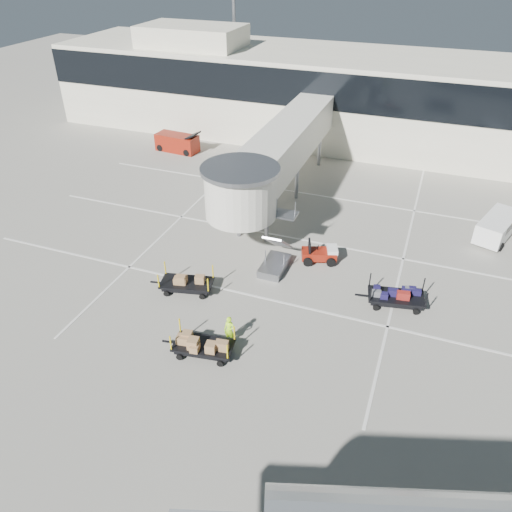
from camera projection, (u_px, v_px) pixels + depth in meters
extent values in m
plane|color=#A29F91|center=(269.00, 324.00, 26.77)|extent=(140.00, 140.00, 0.00)
cube|color=silver|center=(281.00, 302.00, 28.33)|extent=(40.00, 0.15, 0.02)
cube|color=silver|center=(313.00, 242.00, 33.81)|extent=(40.00, 0.15, 0.02)
cube|color=silver|center=(336.00, 198.00, 39.29)|extent=(40.00, 0.15, 0.02)
cube|color=silver|center=(405.00, 251.00, 32.83)|extent=(0.15, 30.00, 0.02)
cube|color=silver|center=(188.00, 211.00, 37.54)|extent=(0.15, 30.00, 0.02)
cube|color=beige|center=(372.00, 100.00, 48.07)|extent=(64.00, 12.00, 8.00)
cube|color=black|center=(363.00, 95.00, 42.24)|extent=(64.00, 0.12, 3.20)
cube|color=beige|center=(192.00, 36.00, 49.06)|extent=(10.00, 6.00, 2.00)
cylinder|color=gray|center=(235.00, 43.00, 53.99)|extent=(0.36, 0.36, 15.00)
cube|color=beige|center=(286.00, 144.00, 37.34)|extent=(3.00, 18.00, 2.80)
cylinder|color=beige|center=(241.00, 194.00, 30.29)|extent=(4.40, 4.40, 3.00)
cylinder|color=gray|center=(240.00, 169.00, 29.41)|extent=(4.80, 4.80, 0.25)
cylinder|color=gray|center=(239.00, 217.00, 33.71)|extent=(0.28, 0.28, 2.90)
cylinder|color=gray|center=(267.00, 222.00, 33.12)|extent=(0.28, 0.28, 2.90)
cylinder|color=gray|center=(272.00, 177.00, 39.19)|extent=(0.28, 0.28, 2.90)
cylinder|color=gray|center=(297.00, 181.00, 38.60)|extent=(0.28, 0.28, 2.90)
cylinder|color=gray|center=(298.00, 147.00, 44.68)|extent=(0.28, 0.28, 2.90)
cylinder|color=gray|center=(319.00, 150.00, 44.09)|extent=(0.28, 0.28, 2.90)
cube|color=gray|center=(274.00, 266.00, 30.96)|extent=(1.40, 2.60, 0.50)
cube|color=gray|center=(278.00, 243.00, 30.69)|extent=(1.20, 2.60, 2.06)
cube|color=gray|center=(286.00, 215.00, 31.10)|extent=(1.40, 1.20, 0.12)
cube|color=maroon|center=(319.00, 254.00, 31.61)|extent=(2.40, 1.69, 0.54)
cube|color=white|center=(332.00, 250.00, 31.39)|extent=(0.92, 1.15, 0.32)
cube|color=black|center=(309.00, 247.00, 31.33)|extent=(0.40, 0.89, 0.82)
cylinder|color=black|center=(308.00, 262.00, 31.25)|extent=(0.62, 0.40, 0.58)
cylinder|color=black|center=(307.00, 252.00, 32.23)|extent=(0.62, 0.40, 0.58)
cylinder|color=black|center=(331.00, 262.00, 31.21)|extent=(0.62, 0.40, 0.58)
cylinder|color=black|center=(329.00, 252.00, 32.20)|extent=(0.62, 0.40, 0.58)
cube|color=black|center=(396.00, 296.00, 27.86)|extent=(3.33, 2.11, 0.12)
cube|color=black|center=(396.00, 299.00, 27.96)|extent=(2.98, 1.82, 0.26)
cube|color=black|center=(361.00, 295.00, 28.21)|extent=(0.72, 0.22, 0.08)
cylinder|color=black|center=(376.00, 308.00, 27.65)|extent=(0.37, 0.21, 0.35)
cylinder|color=black|center=(375.00, 293.00, 28.80)|extent=(0.37, 0.21, 0.35)
cylinder|color=black|center=(416.00, 312.00, 27.35)|extent=(0.37, 0.21, 0.35)
cylinder|color=black|center=(414.00, 296.00, 28.50)|extent=(0.37, 0.21, 0.35)
cylinder|color=black|center=(371.00, 295.00, 27.24)|extent=(0.07, 0.07, 0.93)
cylinder|color=black|center=(370.00, 280.00, 28.38)|extent=(0.07, 0.07, 0.93)
cylinder|color=black|center=(427.00, 300.00, 26.83)|extent=(0.07, 0.07, 0.93)
cylinder|color=black|center=(424.00, 285.00, 27.97)|extent=(0.07, 0.07, 0.93)
cube|color=maroon|center=(389.00, 289.00, 28.03)|extent=(0.52, 0.37, 0.33)
cube|color=#17133B|center=(409.00, 293.00, 27.69)|extent=(0.45, 0.42, 0.40)
cube|color=maroon|center=(390.00, 291.00, 27.84)|extent=(0.57, 0.44, 0.41)
cube|color=#17133B|center=(414.00, 290.00, 27.98)|extent=(0.50, 0.48, 0.31)
cube|color=#17133B|center=(407.00, 294.00, 27.62)|extent=(0.45, 0.40, 0.37)
cube|color=maroon|center=(418.00, 299.00, 27.23)|extent=(0.62, 0.45, 0.39)
cube|color=maroon|center=(409.00, 290.00, 27.89)|extent=(0.54, 0.40, 0.43)
cube|color=olive|center=(415.00, 291.00, 27.87)|extent=(0.43, 0.46, 0.35)
cube|color=maroon|center=(402.00, 289.00, 28.02)|extent=(0.63, 0.50, 0.36)
cube|color=#54555A|center=(410.00, 297.00, 27.50)|extent=(0.54, 0.47, 0.27)
cube|color=maroon|center=(378.00, 296.00, 27.48)|extent=(0.56, 0.40, 0.38)
cube|color=black|center=(203.00, 345.00, 24.62)|extent=(3.14, 1.89, 0.12)
cube|color=black|center=(204.00, 348.00, 24.72)|extent=(2.82, 1.63, 0.25)
cube|color=black|center=(169.00, 342.00, 25.03)|extent=(0.69, 0.18, 0.08)
cylinder|color=black|center=(180.00, 357.00, 24.47)|extent=(0.35, 0.18, 0.34)
cylinder|color=black|center=(188.00, 339.00, 25.56)|extent=(0.35, 0.18, 0.34)
cylinder|color=black|center=(220.00, 363.00, 24.10)|extent=(0.35, 0.18, 0.34)
cylinder|color=black|center=(227.00, 345.00, 25.19)|extent=(0.35, 0.18, 0.34)
cylinder|color=yellow|center=(171.00, 343.00, 24.09)|extent=(0.07, 0.07, 0.89)
cylinder|color=yellow|center=(180.00, 325.00, 25.18)|extent=(0.07, 0.07, 0.89)
cylinder|color=yellow|center=(227.00, 352.00, 23.58)|extent=(0.07, 0.07, 0.89)
cylinder|color=yellow|center=(234.00, 334.00, 24.67)|extent=(0.07, 0.07, 0.89)
cube|color=#9F714D|center=(203.00, 348.00, 24.05)|extent=(0.69, 0.57, 0.47)
cube|color=#9F714D|center=(210.00, 343.00, 24.39)|extent=(0.65, 0.57, 0.38)
cube|color=#9F714D|center=(189.00, 337.00, 24.72)|extent=(0.66, 0.51, 0.40)
cube|color=#9F714D|center=(203.00, 345.00, 24.21)|extent=(0.60, 0.53, 0.49)
cube|color=#9F714D|center=(222.00, 339.00, 24.54)|extent=(0.54, 0.59, 0.51)
cube|color=#9F714D|center=(191.00, 341.00, 24.44)|extent=(0.47, 0.57, 0.49)
cube|color=black|center=(187.00, 283.00, 28.97)|extent=(3.26, 2.13, 0.12)
cube|color=black|center=(187.00, 285.00, 29.06)|extent=(2.91, 1.84, 0.25)
cube|color=black|center=(156.00, 282.00, 29.25)|extent=(0.70, 0.23, 0.08)
cylinder|color=black|center=(166.00, 293.00, 28.73)|extent=(0.36, 0.21, 0.34)
cylinder|color=black|center=(173.00, 280.00, 29.85)|extent=(0.36, 0.21, 0.34)
cylinder|color=black|center=(202.00, 296.00, 28.50)|extent=(0.36, 0.21, 0.34)
cylinder|color=black|center=(207.00, 283.00, 29.61)|extent=(0.36, 0.21, 0.34)
cylinder|color=yellow|center=(158.00, 281.00, 28.32)|extent=(0.07, 0.07, 0.90)
cylinder|color=yellow|center=(165.00, 268.00, 29.44)|extent=(0.07, 0.07, 0.90)
cylinder|color=yellow|center=(208.00, 285.00, 28.00)|extent=(0.07, 0.07, 0.90)
cylinder|color=yellow|center=(213.00, 272.00, 29.12)|extent=(0.07, 0.07, 0.90)
cube|color=#9F714D|center=(190.00, 274.00, 29.11)|extent=(0.56, 0.52, 0.53)
cube|color=#9F714D|center=(196.00, 280.00, 28.70)|extent=(0.65, 0.53, 0.49)
cube|color=#9F714D|center=(174.00, 278.00, 28.91)|extent=(0.55, 0.57, 0.45)
cube|color=#9F714D|center=(178.00, 283.00, 28.54)|extent=(0.51, 0.51, 0.36)
imported|color=#ABF419|center=(229.00, 330.00, 25.22)|extent=(0.57, 0.39, 1.55)
cube|color=white|center=(497.00, 226.00, 33.72)|extent=(3.05, 4.58, 1.37)
cube|color=white|center=(505.00, 219.00, 35.08)|extent=(1.71, 1.01, 0.80)
cube|color=black|center=(499.00, 221.00, 33.64)|extent=(2.53, 3.08, 0.55)
cylinder|color=black|center=(475.00, 238.00, 33.61)|extent=(0.40, 0.64, 0.60)
cylinder|color=black|center=(501.00, 247.00, 32.71)|extent=(0.40, 0.64, 0.60)
cylinder|color=black|center=(489.00, 223.00, 35.43)|extent=(0.40, 0.64, 0.60)
cube|color=maroon|center=(177.00, 143.00, 47.34)|extent=(4.15, 2.03, 1.59)
cube|color=black|center=(193.00, 135.00, 46.14)|extent=(1.14, 1.56, 0.56)
cylinder|color=black|center=(160.00, 148.00, 47.57)|extent=(0.66, 0.32, 0.64)
cylinder|color=black|center=(169.00, 143.00, 48.69)|extent=(0.66, 0.32, 0.64)
cylinder|color=black|center=(187.00, 153.00, 46.50)|extent=(0.66, 0.32, 0.64)
cylinder|color=black|center=(195.00, 147.00, 47.62)|extent=(0.66, 0.32, 0.64)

